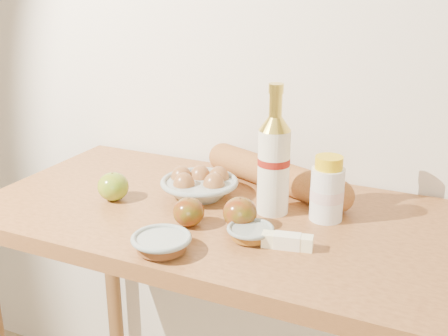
{
  "coord_description": "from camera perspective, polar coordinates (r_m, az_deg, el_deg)",
  "views": [
    {
      "loc": [
        0.5,
        0.08,
        1.44
      ],
      "look_at": [
        0.0,
        1.15,
        1.02
      ],
      "focal_mm": 45.0,
      "sensor_mm": 36.0,
      "label": 1
    }
  ],
  "objects": [
    {
      "name": "baguette",
      "position": [
        1.45,
        5.21,
        -0.69
      ],
      "size": [
        0.47,
        0.25,
        0.08
      ],
      "rotation": [
        0.0,
        0.0,
        -0.38
      ],
      "color": "#B16F36",
      "rests_on": "table"
    },
    {
      "name": "back_wall",
      "position": [
        1.52,
        5.95,
        14.24
      ],
      "size": [
        3.5,
        0.02,
        2.6
      ],
      "primitive_type": "cube",
      "color": "silver",
      "rests_on": "ground"
    },
    {
      "name": "butter_stick",
      "position": [
        1.16,
        6.44,
        -7.4
      ],
      "size": [
        0.11,
        0.05,
        0.03
      ],
      "rotation": [
        0.0,
        0.0,
        0.2
      ],
      "color": "#FDF9C4",
      "rests_on": "table"
    },
    {
      "name": "syrup_bowl",
      "position": [
        1.19,
        2.7,
        -6.57
      ],
      "size": [
        0.11,
        0.11,
        0.03
      ],
      "rotation": [
        0.0,
        0.0,
        0.08
      ],
      "color": "gray",
      "rests_on": "table"
    },
    {
      "name": "apple_redgreen_front",
      "position": [
        1.25,
        -3.61,
        -4.48
      ],
      "size": [
        0.09,
        0.09,
        0.07
      ],
      "rotation": [
        0.0,
        0.0,
        0.32
      ],
      "color": "maroon",
      "rests_on": "table"
    },
    {
      "name": "apple_redgreen_right",
      "position": [
        1.24,
        1.63,
        -4.55
      ],
      "size": [
        0.08,
        0.08,
        0.07
      ],
      "rotation": [
        0.0,
        0.0,
        0.11
      ],
      "color": "maroon",
      "rests_on": "table"
    },
    {
      "name": "sugar_bowl",
      "position": [
        1.15,
        -6.37,
        -7.59
      ],
      "size": [
        0.15,
        0.15,
        0.04
      ],
      "rotation": [
        0.0,
        0.0,
        0.23
      ],
      "color": "#8E9B95",
      "rests_on": "table"
    },
    {
      "name": "cream_bottle",
      "position": [
        1.28,
        10.44,
        -2.27
      ],
      "size": [
        0.1,
        0.1,
        0.15
      ],
      "rotation": [
        0.0,
        0.0,
        -0.32
      ],
      "color": "white",
      "rests_on": "table"
    },
    {
      "name": "egg_bowl",
      "position": [
        1.41,
        -2.5,
        -1.74
      ],
      "size": [
        0.26,
        0.26,
        0.07
      ],
      "rotation": [
        0.0,
        0.0,
        0.41
      ],
      "color": "#8F9C97",
      "rests_on": "table"
    },
    {
      "name": "apple_yellowgreen",
      "position": [
        1.4,
        -11.19,
        -1.85
      ],
      "size": [
        0.1,
        0.1,
        0.07
      ],
      "rotation": [
        0.0,
        0.0,
        0.36
      ],
      "color": "olive",
      "rests_on": "table"
    },
    {
      "name": "table",
      "position": [
        1.38,
        0.54,
        -9.18
      ],
      "size": [
        1.2,
        0.6,
        0.9
      ],
      "color": "#A96B36",
      "rests_on": "ground"
    },
    {
      "name": "bourbon_bottle",
      "position": [
        1.28,
        5.08,
        0.6
      ],
      "size": [
        0.08,
        0.08,
        0.3
      ],
      "rotation": [
        0.0,
        0.0,
        -0.04
      ],
      "color": "beige",
      "rests_on": "table"
    }
  ]
}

